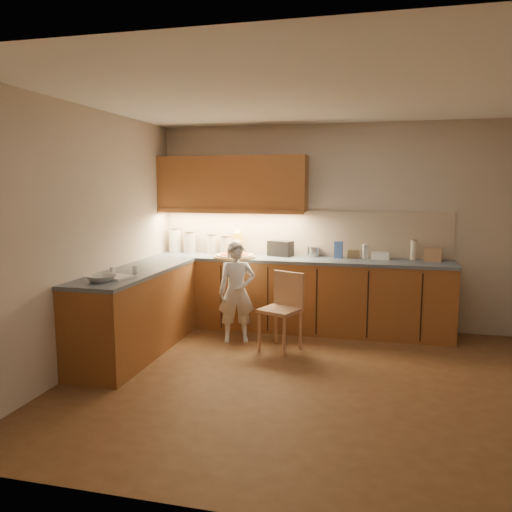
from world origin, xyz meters
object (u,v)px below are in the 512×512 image
at_px(wooden_chair, 283,305).
at_px(oil_jug, 237,243).
at_px(child, 237,292).
at_px(pizza_on_board, 235,256).
at_px(toaster, 281,248).

xyz_separation_m(wooden_chair, oil_jug, (-0.81, 0.99, 0.57)).
xyz_separation_m(child, wooden_chair, (0.58, -0.14, -0.09)).
bearing_deg(oil_jug, pizza_on_board, -79.76).
bearing_deg(oil_jug, wooden_chair, -50.68).
bearing_deg(toaster, oil_jug, -168.53).
bearing_deg(child, wooden_chair, -32.10).
relative_size(pizza_on_board, toaster, 1.54).
height_order(pizza_on_board, wooden_chair, pizza_on_board).
distance_m(wooden_chair, toaster, 1.08).
height_order(child, wooden_chair, child).
height_order(child, oil_jug, oil_jug).
relative_size(pizza_on_board, oil_jug, 1.61).
bearing_deg(toaster, wooden_chair, -59.39).
xyz_separation_m(pizza_on_board, wooden_chair, (0.75, -0.64, -0.44)).
xyz_separation_m(pizza_on_board, child, (0.17, -0.50, -0.35)).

